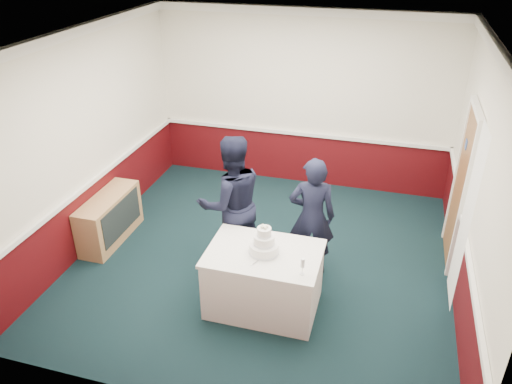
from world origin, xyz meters
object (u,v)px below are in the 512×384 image
(sideboard, at_px, (110,218))
(cake_knife, at_px, (257,262))
(cake_table, at_px, (264,279))
(person_man, at_px, (231,203))
(champagne_flute, at_px, (303,264))
(wedding_cake, at_px, (264,244))
(person_woman, at_px, (312,217))

(sideboard, relative_size, cake_knife, 5.45)
(cake_table, bearing_deg, person_man, 130.46)
(cake_table, relative_size, champagne_flute, 6.44)
(wedding_cake, height_order, person_man, person_man)
(sideboard, height_order, champagne_flute, champagne_flute)
(sideboard, relative_size, wedding_cake, 3.30)
(champagne_flute, xyz_separation_m, person_man, (-1.14, 1.03, 0.00))
(person_woman, bearing_deg, person_man, -3.99)
(cake_knife, relative_size, person_man, 0.12)
(cake_table, xyz_separation_m, wedding_cake, (0.00, 0.00, 0.50))
(sideboard, xyz_separation_m, cake_knife, (2.50, -1.01, 0.44))
(wedding_cake, relative_size, person_woman, 0.22)
(sideboard, distance_m, champagne_flute, 3.27)
(cake_table, relative_size, person_man, 0.71)
(sideboard, bearing_deg, person_man, -1.74)
(person_man, bearing_deg, sideboard, -36.62)
(sideboard, height_order, cake_table, cake_table)
(sideboard, xyz_separation_m, cake_table, (2.53, -0.81, 0.05))
(champagne_flute, height_order, person_man, person_man)
(wedding_cake, height_order, person_woman, person_woman)
(sideboard, bearing_deg, wedding_cake, -17.70)
(wedding_cake, relative_size, person_man, 0.20)
(champagne_flute, bearing_deg, person_man, 137.89)
(person_woman, bearing_deg, cake_table, 54.89)
(wedding_cake, bearing_deg, person_man, 130.46)
(wedding_cake, distance_m, person_woman, 0.96)
(cake_table, xyz_separation_m, person_man, (-0.64, 0.75, 0.53))
(champagne_flute, distance_m, person_man, 1.54)
(person_woman, bearing_deg, cake_knife, 57.68)
(wedding_cake, bearing_deg, person_woman, 65.34)
(cake_table, height_order, champagne_flute, champagne_flute)
(wedding_cake, distance_m, champagne_flute, 0.57)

